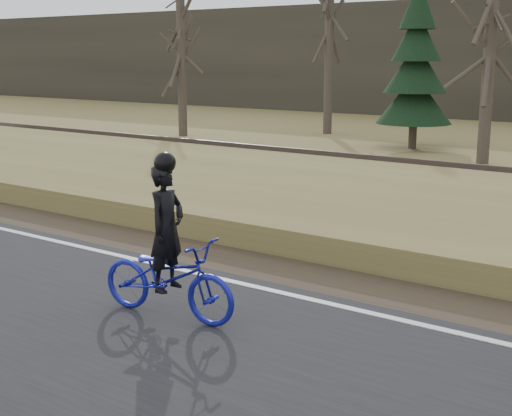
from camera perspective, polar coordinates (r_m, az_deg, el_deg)
The scene contains 12 objects.
ground at distance 9.86m, azimuth -1.58°, elevation -6.78°, with size 120.00×120.00×0.00m, color olive.
road at distance 8.13m, azimuth -12.50°, elevation -11.07°, with size 120.00×6.00×0.06m, color black.
edge_line at distance 9.99m, azimuth -0.88°, elevation -6.13°, with size 120.00×0.12×0.01m, color silver.
shoulder at distance 10.78m, azimuth 2.29°, elevation -5.00°, with size 120.00×1.60×0.04m, color #473A2B.
embankment at distance 13.26m, azimuth 9.46°, elevation -1.00°, with size 120.00×5.00×0.44m, color olive.
ballast at distance 16.69m, azimuth 15.28°, elevation 1.45°, with size 120.00×3.00×0.45m, color slate.
railroad at distance 16.64m, azimuth 15.33°, elevation 2.47°, with size 120.00×2.40×0.29m.
cyclist at distance 8.69m, azimuth -7.08°, elevation -4.67°, with size 1.95×0.85×2.03m.
bare_tree_far_left at distance 28.93m, azimuth -5.99°, elevation 12.12°, with size 0.36×0.36×6.45m, color #4F443A.
bare_tree_left at distance 29.75m, azimuth 5.87°, elevation 13.16°, with size 0.36×0.36×7.53m, color #4F443A.
bare_tree_near_left at distance 22.34m, azimuth 18.17°, elevation 11.42°, with size 0.36×0.36×6.29m, color #4F443A.
conifer at distance 25.43m, azimuth 12.65°, elevation 10.77°, with size 2.60×2.60×5.75m.
Camera 1 is at (5.66, -7.42, 3.19)m, focal length 50.00 mm.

